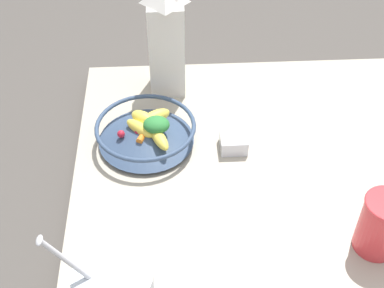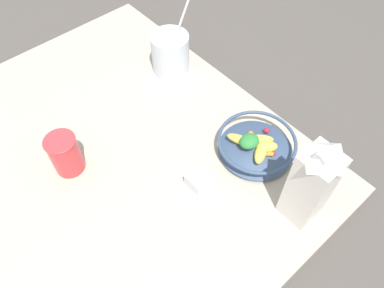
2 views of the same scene
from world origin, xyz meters
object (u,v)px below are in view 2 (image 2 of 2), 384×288
at_px(drinking_cup, 65,153).
at_px(fruit_bowl, 256,145).
at_px(spice_jar, 199,180).
at_px(milk_carton, 312,182).
at_px(yogurt_tub, 170,51).

bearing_deg(drinking_cup, fruit_bowl, 54.32).
height_order(fruit_bowl, spice_jar, fruit_bowl).
relative_size(milk_carton, yogurt_tub, 1.20).
xyz_separation_m(yogurt_tub, spice_jar, (0.41, -0.24, -0.06)).
height_order(milk_carton, yogurt_tub, milk_carton).
bearing_deg(spice_jar, fruit_bowl, 81.74).
height_order(yogurt_tub, spice_jar, yogurt_tub).
distance_m(milk_carton, spice_jar, 0.30).
xyz_separation_m(fruit_bowl, drinking_cup, (-0.31, -0.43, 0.03)).
xyz_separation_m(fruit_bowl, spice_jar, (-0.03, -0.20, -0.02)).
bearing_deg(yogurt_tub, spice_jar, -30.18).
height_order(drinking_cup, spice_jar, drinking_cup).
xyz_separation_m(drinking_cup, spice_jar, (0.28, 0.24, -0.05)).
xyz_separation_m(yogurt_tub, drinking_cup, (0.13, -0.48, -0.01)).
bearing_deg(yogurt_tub, drinking_cup, -74.91).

